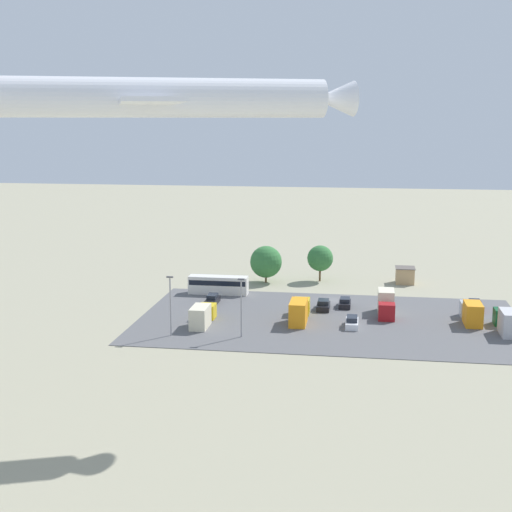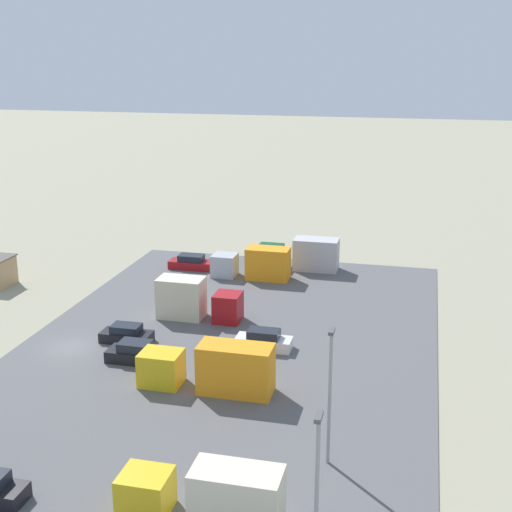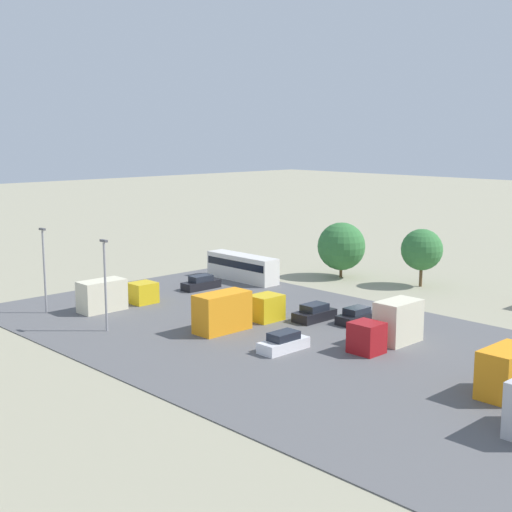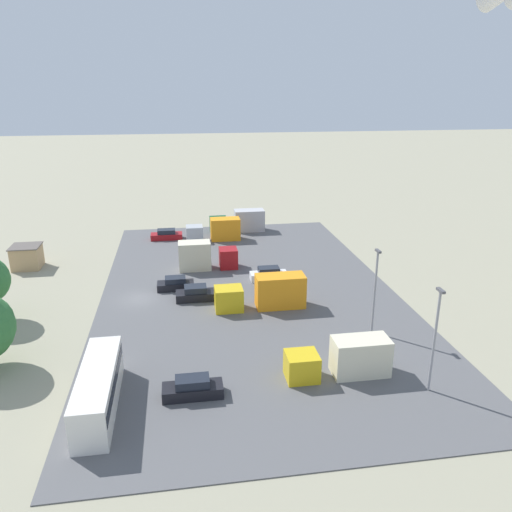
{
  "view_description": "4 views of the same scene",
  "coord_description": "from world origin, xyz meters",
  "px_view_note": "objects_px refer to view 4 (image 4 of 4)",
  "views": [
    {
      "loc": [
        -4.52,
        113.79,
        29.11
      ],
      "look_at": [
        8.38,
        28.7,
        12.66
      ],
      "focal_mm": 50.0,
      "sensor_mm": 36.0,
      "label": 1
    },
    {
      "loc": [
        47.06,
        26.41,
        22.81
      ],
      "look_at": [
        -4.58,
        13.94,
        7.24
      ],
      "focal_mm": 50.0,
      "sensor_mm": 36.0,
      "label": 2
    },
    {
      "loc": [
        -41.69,
        54.49,
        17.27
      ],
      "look_at": [
        2.43,
        12.38,
        6.77
      ],
      "focal_mm": 50.0,
      "sensor_mm": 36.0,
      "label": 3
    },
    {
      "loc": [
        51.29,
        4.76,
        22.04
      ],
      "look_at": [
        -2.53,
        13.19,
        3.42
      ],
      "focal_mm": 35.0,
      "sensor_mm": 36.0,
      "label": 4
    }
  ],
  "objects_px": {
    "shed_building": "(27,257)",
    "parked_truck_3": "(204,256)",
    "parked_car_2": "(176,284)",
    "parked_truck_4": "(241,222)",
    "parked_truck_2": "(266,293)",
    "parked_car_0": "(196,294)",
    "bus": "(98,388)",
    "parked_car_4": "(193,388)",
    "parked_car_3": "(269,274)",
    "parked_car_1": "(167,235)",
    "parked_truck_0": "(344,359)",
    "parked_truck_1": "(217,230)"
  },
  "relations": [
    {
      "from": "shed_building",
      "to": "parked_truck_3",
      "type": "height_order",
      "value": "parked_truck_3"
    },
    {
      "from": "parked_car_2",
      "to": "parked_truck_4",
      "type": "relative_size",
      "value": 0.48
    },
    {
      "from": "parked_truck_2",
      "to": "parked_truck_3",
      "type": "relative_size",
      "value": 1.28
    },
    {
      "from": "parked_car_0",
      "to": "parked_truck_3",
      "type": "relative_size",
      "value": 0.58
    },
    {
      "from": "bus",
      "to": "parked_car_2",
      "type": "distance_m",
      "value": 22.21
    },
    {
      "from": "bus",
      "to": "parked_truck_2",
      "type": "height_order",
      "value": "parked_truck_2"
    },
    {
      "from": "shed_building",
      "to": "parked_car_4",
      "type": "distance_m",
      "value": 37.1
    },
    {
      "from": "parked_car_3",
      "to": "parked_car_0",
      "type": "bearing_deg",
      "value": 117.38
    },
    {
      "from": "parked_car_0",
      "to": "parked_car_1",
      "type": "height_order",
      "value": "parked_car_0"
    },
    {
      "from": "parked_truck_3",
      "to": "parked_car_2",
      "type": "bearing_deg",
      "value": -30.15
    },
    {
      "from": "bus",
      "to": "parked_truck_0",
      "type": "distance_m",
      "value": 18.73
    },
    {
      "from": "parked_car_0",
      "to": "parked_car_1",
      "type": "distance_m",
      "value": 23.59
    },
    {
      "from": "parked_truck_4",
      "to": "parked_car_3",
      "type": "bearing_deg",
      "value": -178.25
    },
    {
      "from": "shed_building",
      "to": "parked_car_4",
      "type": "bearing_deg",
      "value": 32.23
    },
    {
      "from": "bus",
      "to": "parked_car_1",
      "type": "xyz_separation_m",
      "value": [
        -41.57,
        4.19,
        -1.01
      ]
    },
    {
      "from": "parked_car_0",
      "to": "parked_car_2",
      "type": "xyz_separation_m",
      "value": [
        -3.27,
        -2.14,
        -0.04
      ]
    },
    {
      "from": "parked_truck_2",
      "to": "parked_car_2",
      "type": "bearing_deg",
      "value": 55.5
    },
    {
      "from": "parked_truck_3",
      "to": "shed_building",
      "type": "bearing_deg",
      "value": -100.13
    },
    {
      "from": "parked_car_2",
      "to": "parked_truck_4",
      "type": "xyz_separation_m",
      "value": [
        -22.8,
        10.35,
        0.93
      ]
    },
    {
      "from": "parked_car_1",
      "to": "parked_truck_1",
      "type": "xyz_separation_m",
      "value": [
        1.59,
        7.47,
        0.86
      ]
    },
    {
      "from": "bus",
      "to": "parked_car_0",
      "type": "height_order",
      "value": "bus"
    },
    {
      "from": "parked_car_1",
      "to": "parked_truck_1",
      "type": "relative_size",
      "value": 0.59
    },
    {
      "from": "parked_car_1",
      "to": "parked_truck_4",
      "type": "bearing_deg",
      "value": 103.24
    },
    {
      "from": "parked_car_0",
      "to": "parked_truck_0",
      "type": "height_order",
      "value": "parked_truck_0"
    },
    {
      "from": "bus",
      "to": "parked_car_0",
      "type": "bearing_deg",
      "value": 67.37
    },
    {
      "from": "shed_building",
      "to": "parked_car_2",
      "type": "relative_size",
      "value": 0.87
    },
    {
      "from": "parked_car_2",
      "to": "parked_truck_4",
      "type": "distance_m",
      "value": 25.06
    },
    {
      "from": "parked_truck_0",
      "to": "bus",
      "type": "bearing_deg",
      "value": 94.48
    },
    {
      "from": "parked_truck_1",
      "to": "parked_car_0",
      "type": "bearing_deg",
      "value": 169.43
    },
    {
      "from": "bus",
      "to": "parked_truck_3",
      "type": "xyz_separation_m",
      "value": [
        -27.79,
        9.12,
        -0.01
      ]
    },
    {
      "from": "parked_car_3",
      "to": "parked_car_4",
      "type": "relative_size",
      "value": 0.98
    },
    {
      "from": "shed_building",
      "to": "parked_truck_2",
      "type": "relative_size",
      "value": 0.38
    },
    {
      "from": "parked_car_4",
      "to": "parked_truck_0",
      "type": "bearing_deg",
      "value": 95.1
    },
    {
      "from": "parked_car_4",
      "to": "parked_truck_4",
      "type": "bearing_deg",
      "value": 168.21
    },
    {
      "from": "shed_building",
      "to": "parked_car_3",
      "type": "relative_size",
      "value": 0.81
    },
    {
      "from": "parked_truck_1",
      "to": "parked_car_4",
      "type": "bearing_deg",
      "value": 172.78
    },
    {
      "from": "parked_car_1",
      "to": "parked_car_3",
      "type": "relative_size",
      "value": 1.06
    },
    {
      "from": "parked_truck_4",
      "to": "parked_car_2",
      "type": "bearing_deg",
      "value": 155.6
    },
    {
      "from": "parked_car_1",
      "to": "parked_truck_4",
      "type": "xyz_separation_m",
      "value": [
        -2.73,
        11.62,
        0.91
      ]
    },
    {
      "from": "parked_car_4",
      "to": "parked_truck_1",
      "type": "bearing_deg",
      "value": 172.78
    },
    {
      "from": "parked_car_4",
      "to": "parked_truck_4",
      "type": "relative_size",
      "value": 0.52
    },
    {
      "from": "shed_building",
      "to": "parked_truck_0",
      "type": "relative_size",
      "value": 0.43
    },
    {
      "from": "parked_car_1",
      "to": "parked_car_0",
      "type": "bearing_deg",
      "value": 8.31
    },
    {
      "from": "parked_car_2",
      "to": "parked_car_3",
      "type": "relative_size",
      "value": 0.93
    },
    {
      "from": "parked_truck_1",
      "to": "parked_car_1",
      "type": "bearing_deg",
      "value": 77.97
    },
    {
      "from": "parked_car_4",
      "to": "parked_truck_2",
      "type": "relative_size",
      "value": 0.48
    },
    {
      "from": "parked_car_0",
      "to": "parked_car_2",
      "type": "relative_size",
      "value": 1.03
    },
    {
      "from": "shed_building",
      "to": "parked_truck_3",
      "type": "relative_size",
      "value": 0.49
    },
    {
      "from": "parked_car_1",
      "to": "parked_truck_0",
      "type": "distance_m",
      "value": 42.65
    },
    {
      "from": "parked_car_1",
      "to": "shed_building",
      "type": "bearing_deg",
      "value": -60.49
    }
  ]
}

